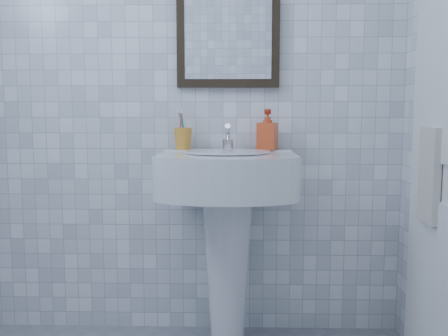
{
  "coord_description": "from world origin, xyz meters",
  "views": [
    {
      "loc": [
        0.27,
        -1.3,
        1.12
      ],
      "look_at": [
        0.22,
        0.86,
        0.88
      ],
      "focal_mm": 40.0,
      "sensor_mm": 36.0,
      "label": 1
    }
  ],
  "objects": [
    {
      "name": "washbasin",
      "position": [
        0.23,
        0.99,
        0.64
      ],
      "size": [
        0.62,
        0.45,
        0.95
      ],
      "color": "white",
      "rests_on": "ground"
    },
    {
      "name": "soap_dispenser",
      "position": [
        0.42,
        1.11,
        1.04
      ],
      "size": [
        0.11,
        0.11,
        0.19
      ],
      "primitive_type": "imported",
      "rotation": [
        0.0,
        0.0,
        -0.34
      ],
      "color": "red",
      "rests_on": "washbasin"
    },
    {
      "name": "toothbrush_cup",
      "position": [
        0.01,
        1.12,
        0.99
      ],
      "size": [
        0.1,
        0.1,
        0.11
      ],
      "primitive_type": null,
      "rotation": [
        0.0,
        0.0,
        -0.21
      ],
      "color": "orange",
      "rests_on": "washbasin"
    },
    {
      "name": "wall_mirror",
      "position": [
        0.23,
        1.18,
        1.55
      ],
      "size": [
        0.5,
        0.04,
        0.62
      ],
      "color": "black",
      "rests_on": "wall_back"
    },
    {
      "name": "wall_back",
      "position": [
        0.0,
        1.2,
        1.25
      ],
      "size": [
        2.2,
        0.02,
        2.5
      ],
      "primitive_type": "cube",
      "color": "white",
      "rests_on": "ground"
    },
    {
      "name": "hand_towel",
      "position": [
        1.04,
        0.69,
        0.87
      ],
      "size": [
        0.03,
        0.16,
        0.38
      ],
      "primitive_type": "cube",
      "color": "beige",
      "rests_on": "towel_ring"
    },
    {
      "name": "faucet",
      "position": [
        0.23,
        1.1,
        0.99
      ],
      "size": [
        0.05,
        0.11,
        0.13
      ],
      "color": "silver",
      "rests_on": "washbasin"
    },
    {
      "name": "towel_ring",
      "position": [
        1.06,
        0.69,
        1.05
      ],
      "size": [
        0.01,
        0.18,
        0.18
      ],
      "primitive_type": "torus",
      "rotation": [
        0.0,
        1.57,
        0.0
      ],
      "color": "silver",
      "rests_on": "wall_right"
    }
  ]
}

